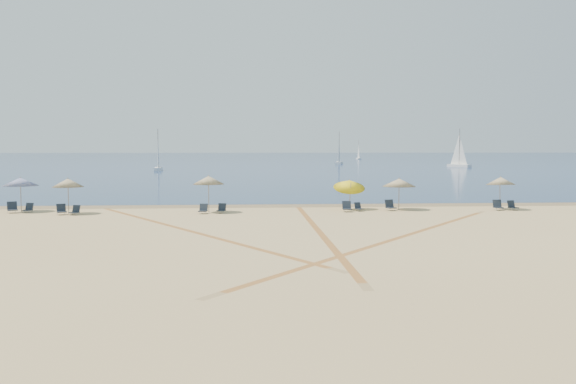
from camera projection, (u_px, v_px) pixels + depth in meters
name	position (u px, v px, depth m)	size (l,w,h in m)	color
ground	(326.00, 268.00, 22.57)	(160.00, 160.00, 0.00)	tan
ocean	(252.00, 158.00, 246.44)	(500.00, 500.00, 0.00)	#0C2151
wet_sand	(284.00, 206.00, 46.45)	(500.00, 500.00, 0.00)	olive
umbrella_0	(20.00, 182.00, 42.00)	(2.30, 2.30, 2.36)	gray
umbrella_1	(68.00, 183.00, 40.67)	(2.01, 2.01, 2.36)	gray
umbrella_2	(209.00, 180.00, 41.56)	(2.11, 2.11, 2.49)	gray
umbrella_3	(349.00, 184.00, 43.37)	(2.19, 2.24, 2.44)	gray
umbrella_4	(399.00, 183.00, 43.39)	(2.33, 2.33, 2.22)	gray
umbrella_5	(501.00, 181.00, 43.56)	(2.04, 2.07, 2.32)	gray
chair_0	(12.00, 208.00, 41.34)	(0.85, 0.90, 0.74)	black
chair_1	(28.00, 208.00, 41.43)	(0.68, 0.74, 0.64)	black
chair_2	(61.00, 210.00, 40.25)	(0.79, 0.85, 0.69)	black
chair_3	(75.00, 211.00, 40.06)	(0.69, 0.75, 0.62)	black
chair_4	(203.00, 209.00, 40.88)	(0.63, 0.71, 0.64)	black
chair_5	(222.00, 209.00, 41.20)	(0.66, 0.73, 0.64)	black
chair_6	(347.00, 207.00, 42.06)	(0.59, 0.70, 0.71)	black
chair_7	(359.00, 207.00, 42.48)	(0.68, 0.72, 0.59)	black
chair_8	(390.00, 206.00, 42.88)	(0.77, 0.85, 0.74)	black
chair_9	(498.00, 206.00, 43.12)	(0.61, 0.71, 0.71)	black
chair_10	(512.00, 206.00, 43.17)	(0.69, 0.76, 0.66)	black
sailboat_0	(158.00, 158.00, 114.42)	(1.71, 5.19, 7.60)	white
sailboat_1	(339.00, 154.00, 156.19)	(2.72, 5.62, 8.11)	white
sailboat_2	(359.00, 154.00, 213.78)	(1.14, 4.39, 6.52)	white
sailboat_3	(459.00, 155.00, 133.59)	(4.07, 5.44, 8.21)	white
tire_tracks	(294.00, 231.00, 32.39)	(50.26, 44.06, 0.00)	tan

